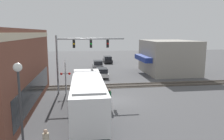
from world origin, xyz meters
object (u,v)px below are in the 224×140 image
at_px(crossing_signal, 65,74).
at_px(parked_car_white, 102,73).
at_px(streetlamp, 20,106).
at_px(parked_car_grey, 98,65).
at_px(pedestrian_near_bus, 109,98).
at_px(city_bus, 88,95).
at_px(parked_car_black, 108,60).

height_order(crossing_signal, parked_car_white, crossing_signal).
bearing_deg(parked_car_white, streetlamp, 164.54).
relative_size(parked_car_white, parked_car_grey, 0.93).
relative_size(streetlamp, pedestrian_near_bus, 2.95).
distance_m(parked_car_grey, pedestrian_near_bus, 22.53).
bearing_deg(streetlamp, pedestrian_near_bus, -34.73).
bearing_deg(city_bus, streetlamp, 152.25).
xyz_separation_m(crossing_signal, parked_car_white, (8.65, -4.88, -1.64)).
distance_m(parked_car_white, parked_car_black, 16.25).
relative_size(crossing_signal, parked_car_white, 0.90).
bearing_deg(crossing_signal, city_bus, -161.45).
relative_size(city_bus, crossing_signal, 2.82).
relative_size(city_bus, pedestrian_near_bus, 5.85).
distance_m(parked_car_black, pedestrian_near_bus, 30.39).
bearing_deg(crossing_signal, parked_car_grey, -16.04).
relative_size(crossing_signal, pedestrian_near_bus, 2.07).
height_order(streetlamp, pedestrian_near_bus, streetlamp).
bearing_deg(city_bus, parked_car_black, -9.74).
distance_m(crossing_signal, parked_car_white, 10.06).
relative_size(streetlamp, parked_car_black, 1.11).
height_order(streetlamp, parked_car_grey, streetlamp).
xyz_separation_m(streetlamp, parked_car_white, (22.15, -6.13, -2.57)).
bearing_deg(crossing_signal, parked_car_black, -17.31).
bearing_deg(parked_car_black, parked_car_grey, 159.95).
bearing_deg(pedestrian_near_bus, parked_car_black, -6.44).
relative_size(streetlamp, parked_car_white, 1.28).
height_order(parked_car_black, pedestrian_near_bus, pedestrian_near_bus).
distance_m(city_bus, parked_car_black, 31.93).
relative_size(city_bus, parked_car_white, 2.55).
bearing_deg(parked_car_grey, parked_car_white, -180.00).
bearing_deg(crossing_signal, streetlamp, 174.74).
relative_size(parked_car_white, pedestrian_near_bus, 2.30).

